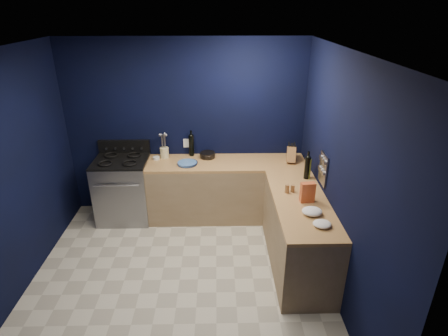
{
  "coord_description": "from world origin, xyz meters",
  "views": [
    {
      "loc": [
        0.46,
        -3.38,
        3.0
      ],
      "look_at": [
        0.55,
        1.0,
        1.0
      ],
      "focal_mm": 29.09,
      "sensor_mm": 36.0,
      "label": 1
    }
  ],
  "objects_px": {
    "gas_range": "(124,190)",
    "plate_stack": "(187,163)",
    "knife_block": "(291,154)",
    "crouton_bag": "(308,192)",
    "utensil_crock": "(164,153)"
  },
  "relations": [
    {
      "from": "knife_block",
      "to": "crouton_bag",
      "type": "relative_size",
      "value": 0.93
    },
    {
      "from": "plate_stack",
      "to": "knife_block",
      "type": "bearing_deg",
      "value": 2.89
    },
    {
      "from": "knife_block",
      "to": "crouton_bag",
      "type": "height_order",
      "value": "knife_block"
    },
    {
      "from": "gas_range",
      "to": "plate_stack",
      "type": "relative_size",
      "value": 3.34
    },
    {
      "from": "plate_stack",
      "to": "crouton_bag",
      "type": "xyz_separation_m",
      "value": [
        1.46,
        -1.09,
        0.1
      ]
    },
    {
      "from": "knife_block",
      "to": "gas_range",
      "type": "bearing_deg",
      "value": -170.19
    },
    {
      "from": "utensil_crock",
      "to": "knife_block",
      "type": "relative_size",
      "value": 0.71
    },
    {
      "from": "crouton_bag",
      "to": "knife_block",
      "type": "bearing_deg",
      "value": 82.23
    },
    {
      "from": "plate_stack",
      "to": "gas_range",
      "type": "bearing_deg",
      "value": 176.02
    },
    {
      "from": "utensil_crock",
      "to": "crouton_bag",
      "type": "distance_m",
      "value": 2.26
    },
    {
      "from": "utensil_crock",
      "to": "knife_block",
      "type": "distance_m",
      "value": 1.86
    },
    {
      "from": "gas_range",
      "to": "knife_block",
      "type": "distance_m",
      "value": 2.52
    },
    {
      "from": "gas_range",
      "to": "plate_stack",
      "type": "height_order",
      "value": "plate_stack"
    },
    {
      "from": "gas_range",
      "to": "knife_block",
      "type": "xyz_separation_m",
      "value": [
        2.46,
        0.01,
        0.55
      ]
    },
    {
      "from": "plate_stack",
      "to": "utensil_crock",
      "type": "height_order",
      "value": "utensil_crock"
    }
  ]
}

